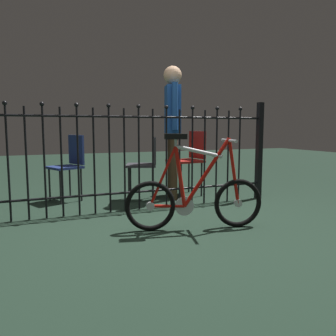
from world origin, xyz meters
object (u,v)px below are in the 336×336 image
Objects in this scene: bicycle at (195,197)px; person_visitor at (173,119)px; chair_charcoal at (147,161)px; chair_red at (190,156)px; chair_navy at (70,161)px.

person_visitor reaches higher than bicycle.
chair_charcoal is 0.70m from chair_red.
person_visitor is at bearing -17.34° from chair_navy.
person_visitor is (0.36, -0.02, 0.55)m from chair_charcoal.
bicycle is at bearing -89.93° from chair_charcoal.
person_visitor reaches higher than chair_navy.
chair_navy is at bearing 162.66° from person_visitor.
chair_charcoal is (-0.00, 1.40, 0.21)m from bicycle.
person_visitor reaches higher than chair_red.
person_visitor is at bearing 75.44° from bicycle.
bicycle reaches higher than chair_navy.
chair_navy reaches higher than chair_charcoal.
bicycle is 1.68m from chair_red.
chair_red is at bearing 65.46° from bicycle.
bicycle is at bearing -114.54° from chair_red.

